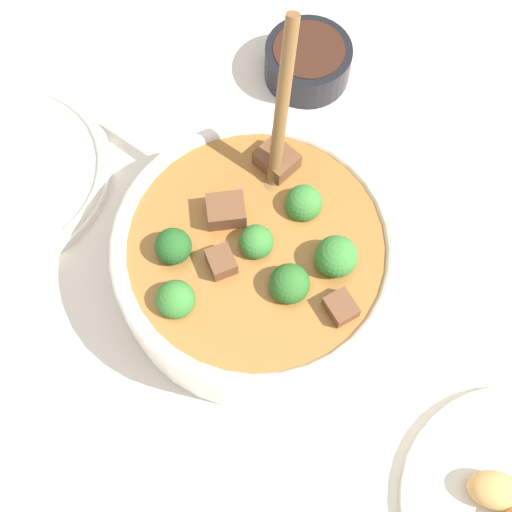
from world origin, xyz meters
TOP-DOWN VIEW (x-y plane):
  - ground_plane at (0.00, 0.00)m, footprint 4.00×4.00m
  - stew_bowl at (0.00, -0.00)m, footprint 0.27×0.27m
  - condiment_bowl at (0.25, -0.00)m, footprint 0.10×0.10m
  - empty_plate at (0.05, 0.29)m, footprint 0.23×0.23m

SIDE VIEW (x-z plane):
  - ground_plane at x=0.00m, z-range 0.00..0.00m
  - empty_plate at x=0.05m, z-range 0.00..0.02m
  - condiment_bowl at x=0.25m, z-range 0.00..0.05m
  - stew_bowl at x=0.00m, z-range -0.07..0.17m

